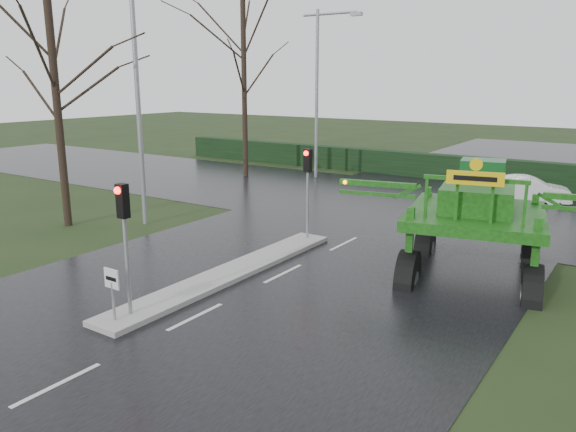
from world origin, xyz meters
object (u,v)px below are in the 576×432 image
Objects in this scene: street_light_left_far at (321,80)px; white_sedan at (526,203)px; keep_left_sign at (112,286)px; crop_sprayer at (413,207)px; street_light_left_near at (142,79)px; traffic_signal_near at (124,221)px; traffic_signal_mid at (308,174)px.

street_light_left_far is 13.67m from white_sedan.
keep_left_sign is 8.81m from crop_sprayer.
crop_sprayer is at bearing -0.94° from street_light_left_near.
white_sedan is at bearing 75.31° from crop_sprayer.
traffic_signal_near is at bearing 151.29° from white_sedan.
traffic_signal_near is 8.50m from traffic_signal_mid.
street_light_left_near is (-6.89, 7.01, 3.40)m from traffic_signal_near.
street_light_left_near is at bearing 134.53° from traffic_signal_near.
keep_left_sign is 0.38× the size of traffic_signal_mid.
street_light_left_near is at bearing 167.01° from crop_sprayer.
street_light_left_far is (-6.89, 21.01, 3.40)m from traffic_signal_near.
crop_sprayer reaches higher than traffic_signal_near.
crop_sprayer reaches higher than white_sedan.
crop_sprayer is (11.65, -0.19, -3.70)m from street_light_left_near.
street_light_left_near is (-6.89, -1.49, 3.40)m from traffic_signal_mid.
keep_left_sign is at bearing -90.00° from traffic_signal_near.
crop_sprayer is 2.13× the size of white_sedan.
traffic_signal_near reaches higher than white_sedan.
street_light_left_near is at bearing 123.72° from white_sedan.
street_light_left_far reaches higher than white_sedan.
keep_left_sign is 0.14× the size of street_light_left_near.
street_light_left_near is 2.51× the size of white_sedan.
keep_left_sign is 0.14× the size of street_light_left_far.
street_light_left_far is (0.00, 14.00, 0.00)m from street_light_left_near.
white_sedan is at bearing 75.30° from traffic_signal_near.
white_sedan is (5.38, 12.02, -2.59)m from traffic_signal_mid.
traffic_signal_mid is (0.00, 8.99, 1.53)m from keep_left_sign.
keep_left_sign is at bearing -72.22° from street_light_left_far.
white_sedan is (12.28, -0.49, -5.99)m from street_light_left_far.
street_light_left_near is 19.21m from white_sedan.
keep_left_sign is at bearing -47.41° from street_light_left_near.
white_sedan is (12.28, 13.51, -5.99)m from street_light_left_near.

